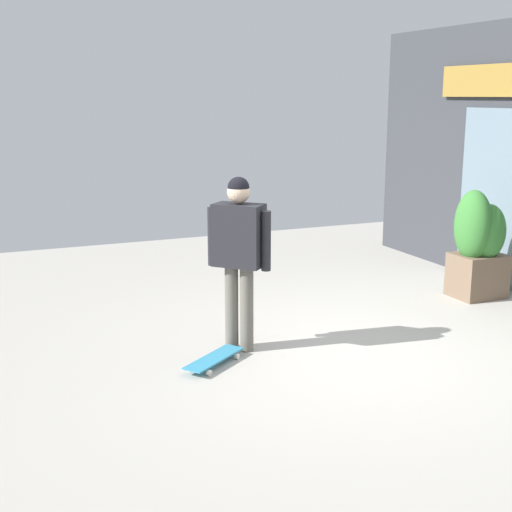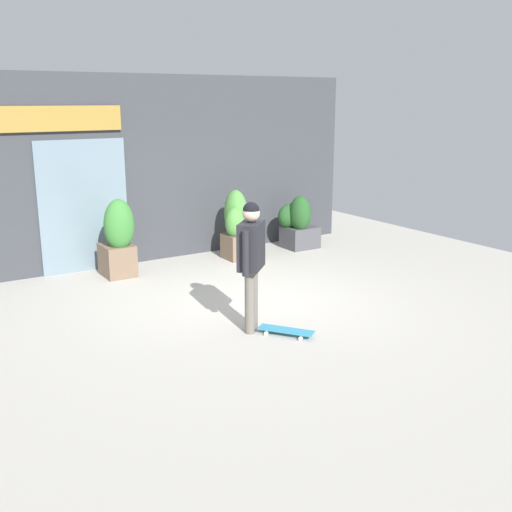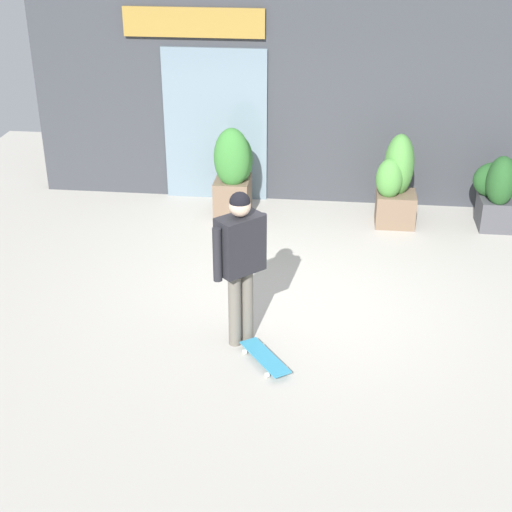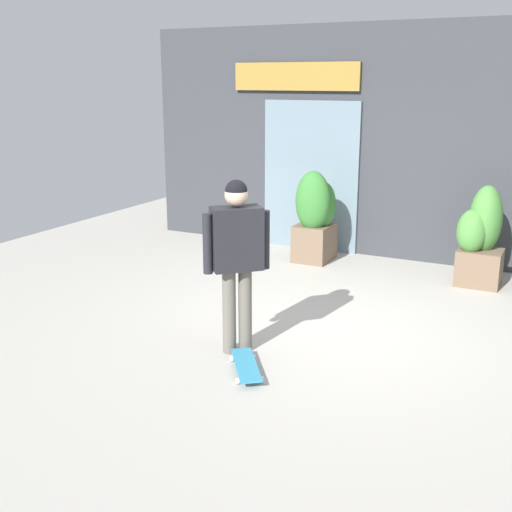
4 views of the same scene
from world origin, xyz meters
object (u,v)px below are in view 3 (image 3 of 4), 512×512
(planter_box_left, at_px, (234,172))
(planter_box_right, at_px, (499,193))
(skateboarder, at_px, (240,253))
(planter_box_mid, at_px, (396,181))
(skateboard, at_px, (265,357))

(planter_box_left, bearing_deg, planter_box_right, -0.28)
(skateboarder, bearing_deg, planter_box_mid, 108.13)
(planter_box_left, bearing_deg, skateboard, -77.53)
(skateboarder, height_order, planter_box_right, skateboarder)
(planter_box_left, height_order, planter_box_right, planter_box_left)
(skateboarder, xyz_separation_m, planter_box_mid, (1.75, 3.31, -0.42))
(skateboard, xyz_separation_m, planter_box_right, (2.89, 3.69, 0.45))
(skateboarder, distance_m, skateboard, 1.09)
(skateboard, xyz_separation_m, planter_box_left, (-0.82, 3.71, 0.60))
(skateboard, height_order, planter_box_right, planter_box_right)
(planter_box_left, distance_m, planter_box_right, 3.71)
(skateboarder, relative_size, planter_box_left, 1.27)
(planter_box_right, bearing_deg, skateboarder, -133.71)
(planter_box_right, bearing_deg, planter_box_mid, -179.40)
(skateboarder, bearing_deg, planter_box_left, 145.08)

